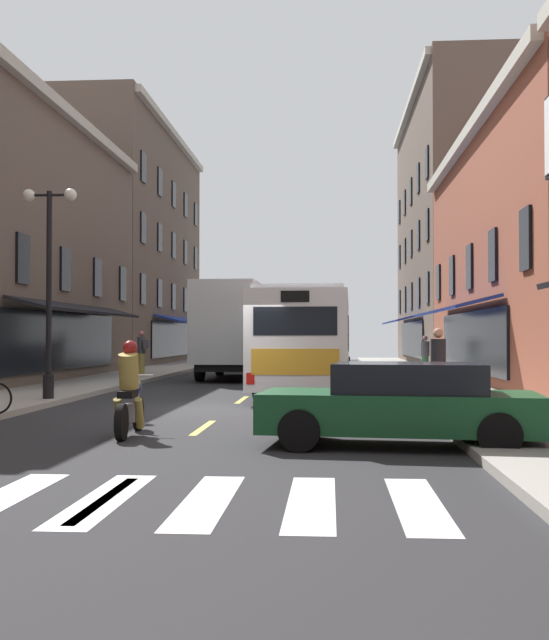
{
  "coord_description": "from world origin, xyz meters",
  "views": [
    {
      "loc": [
        2.4,
        -18.2,
        1.73
      ],
      "look_at": [
        0.83,
        3.88,
        2.19
      ],
      "focal_mm": 43.93,
      "sensor_mm": 36.0,
      "label": 1
    }
  ],
  "objects_px": {
    "sedan_near": "(401,404)",
    "pedestrian_rear": "(425,355)",
    "box_truck": "(235,330)",
    "street_lamp_twin": "(49,282)",
    "transit_bus": "(308,340)",
    "motorcycle_rider": "(130,395)",
    "pedestrian_mid": "(438,365)",
    "sedan_mid": "(253,357)",
    "pedestrian_near": "(142,351)"
  },
  "relations": [
    {
      "from": "pedestrian_mid",
      "to": "street_lamp_twin",
      "type": "relative_size",
      "value": 0.33
    },
    {
      "from": "sedan_near",
      "to": "street_lamp_twin",
      "type": "relative_size",
      "value": 0.83
    },
    {
      "from": "box_truck",
      "to": "pedestrian_rear",
      "type": "relative_size",
      "value": 4.69
    },
    {
      "from": "sedan_near",
      "to": "street_lamp_twin",
      "type": "distance_m",
      "value": 11.23
    },
    {
      "from": "transit_bus",
      "to": "pedestrian_rear",
      "type": "distance_m",
      "value": 9.14
    },
    {
      "from": "street_lamp_twin",
      "to": "transit_bus",
      "type": "bearing_deg",
      "value": 38.45
    },
    {
      "from": "sedan_mid",
      "to": "motorcycle_rider",
      "type": "distance_m",
      "value": 26.37
    },
    {
      "from": "box_truck",
      "to": "sedan_mid",
      "type": "xyz_separation_m",
      "value": [
        -0.1,
        8.23,
        -1.27
      ]
    },
    {
      "from": "transit_bus",
      "to": "street_lamp_twin",
      "type": "height_order",
      "value": "street_lamp_twin"
    },
    {
      "from": "motorcycle_rider",
      "to": "pedestrian_mid",
      "type": "relative_size",
      "value": 1.16
    },
    {
      "from": "box_truck",
      "to": "motorcycle_rider",
      "type": "xyz_separation_m",
      "value": [
        0.36,
        -18.14,
        -1.26
      ]
    },
    {
      "from": "box_truck",
      "to": "street_lamp_twin",
      "type": "relative_size",
      "value": 1.41
    },
    {
      "from": "sedan_near",
      "to": "motorcycle_rider",
      "type": "height_order",
      "value": "motorcycle_rider"
    },
    {
      "from": "transit_bus",
      "to": "street_lamp_twin",
      "type": "relative_size",
      "value": 2.12
    },
    {
      "from": "motorcycle_rider",
      "to": "street_lamp_twin",
      "type": "bearing_deg",
      "value": 121.18
    },
    {
      "from": "sedan_near",
      "to": "street_lamp_twin",
      "type": "height_order",
      "value": "street_lamp_twin"
    },
    {
      "from": "pedestrian_mid",
      "to": "box_truck",
      "type": "bearing_deg",
      "value": 25.55
    },
    {
      "from": "pedestrian_mid",
      "to": "pedestrian_rear",
      "type": "distance_m",
      "value": 14.05
    },
    {
      "from": "motorcycle_rider",
      "to": "sedan_near",
      "type": "bearing_deg",
      "value": -12.45
    },
    {
      "from": "transit_bus",
      "to": "motorcycle_rider",
      "type": "relative_size",
      "value": 5.52
    },
    {
      "from": "transit_bus",
      "to": "pedestrian_mid",
      "type": "height_order",
      "value": "transit_bus"
    },
    {
      "from": "box_truck",
      "to": "pedestrian_mid",
      "type": "relative_size",
      "value": 4.26
    },
    {
      "from": "sedan_near",
      "to": "pedestrian_near",
      "type": "height_order",
      "value": "pedestrian_near"
    },
    {
      "from": "transit_bus",
      "to": "street_lamp_twin",
      "type": "distance_m",
      "value": 8.43
    },
    {
      "from": "sedan_mid",
      "to": "box_truck",
      "type": "bearing_deg",
      "value": -89.32
    },
    {
      "from": "motorcycle_rider",
      "to": "pedestrian_rear",
      "type": "distance_m",
      "value": 20.54
    },
    {
      "from": "pedestrian_rear",
      "to": "sedan_mid",
      "type": "bearing_deg",
      "value": -163.76
    },
    {
      "from": "box_truck",
      "to": "pedestrian_rear",
      "type": "distance_m",
      "value": 7.88
    },
    {
      "from": "sedan_near",
      "to": "pedestrian_rear",
      "type": "distance_m",
      "value": 20.37
    },
    {
      "from": "transit_bus",
      "to": "sedan_mid",
      "type": "xyz_separation_m",
      "value": [
        -3.24,
        15.06,
        -0.92
      ]
    },
    {
      "from": "street_lamp_twin",
      "to": "box_truck",
      "type": "bearing_deg",
      "value": 74.36
    },
    {
      "from": "pedestrian_mid",
      "to": "pedestrian_rear",
      "type": "relative_size",
      "value": 1.1
    },
    {
      "from": "transit_bus",
      "to": "motorcycle_rider",
      "type": "height_order",
      "value": "transit_bus"
    },
    {
      "from": "box_truck",
      "to": "pedestrian_rear",
      "type": "bearing_deg",
      "value": 7.55
    },
    {
      "from": "transit_bus",
      "to": "sedan_mid",
      "type": "relative_size",
      "value": 2.57
    },
    {
      "from": "sedan_mid",
      "to": "motorcycle_rider",
      "type": "relative_size",
      "value": 2.15
    },
    {
      "from": "motorcycle_rider",
      "to": "pedestrian_rear",
      "type": "height_order",
      "value": "pedestrian_rear"
    },
    {
      "from": "sedan_mid",
      "to": "pedestrian_near",
      "type": "relative_size",
      "value": 2.44
    },
    {
      "from": "transit_bus",
      "to": "pedestrian_near",
      "type": "distance_m",
      "value": 10.65
    },
    {
      "from": "sedan_mid",
      "to": "sedan_near",
      "type": "bearing_deg",
      "value": -79.55
    },
    {
      "from": "sedan_near",
      "to": "pedestrian_rear",
      "type": "bearing_deg",
      "value": 82.11
    },
    {
      "from": "transit_bus",
      "to": "sedan_near",
      "type": "distance_m",
      "value": 12.48
    },
    {
      "from": "sedan_near",
      "to": "motorcycle_rider",
      "type": "xyz_separation_m",
      "value": [
        -4.6,
        1.01,
        0.03
      ]
    },
    {
      "from": "pedestrian_rear",
      "to": "street_lamp_twin",
      "type": "relative_size",
      "value": 0.3
    },
    {
      "from": "sedan_near",
      "to": "pedestrian_rear",
      "type": "height_order",
      "value": "pedestrian_rear"
    },
    {
      "from": "pedestrian_rear",
      "to": "street_lamp_twin",
      "type": "distance_m",
      "value": 17.25
    },
    {
      "from": "sedan_mid",
      "to": "pedestrian_near",
      "type": "height_order",
      "value": "pedestrian_near"
    },
    {
      "from": "motorcycle_rider",
      "to": "pedestrian_mid",
      "type": "height_order",
      "value": "pedestrian_mid"
    },
    {
      "from": "transit_bus",
      "to": "pedestrian_rear",
      "type": "relative_size",
      "value": 7.06
    },
    {
      "from": "transit_bus",
      "to": "motorcycle_rider",
      "type": "bearing_deg",
      "value": -103.84
    }
  ]
}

